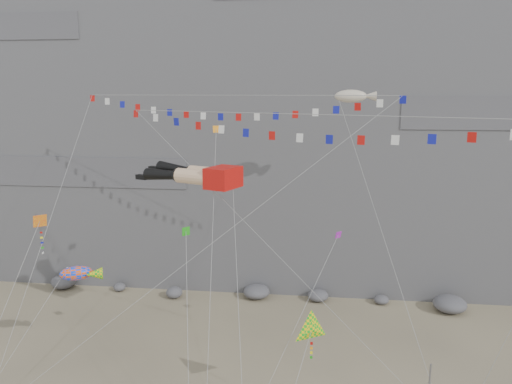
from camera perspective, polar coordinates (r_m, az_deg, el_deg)
cliff at (r=61.12m, az=1.81°, el=16.18°), size 80.00×28.00×50.00m
talus_boulders at (r=49.80m, az=0.05°, el=-11.35°), size 60.00×3.00×1.20m
legs_kite at (r=35.25m, az=-6.78°, el=1.94°), size 10.23×15.48×18.65m
flag_banner_upper at (r=39.38m, az=-3.11°, el=10.94°), size 25.81×17.20×27.31m
flag_banner_lower at (r=30.92m, az=6.75°, el=8.76°), size 27.29×12.55×21.07m
harlequin_kite at (r=37.14m, az=-23.49°, el=-3.11°), size 3.32×8.09×13.36m
fish_windsock at (r=37.00m, az=-19.87°, el=-8.74°), size 6.49×6.57×10.26m
delta_kite at (r=30.40m, az=6.39°, el=-15.39°), size 3.58×8.02×9.69m
blimp_windsock at (r=40.59m, az=10.79°, el=10.63°), size 7.39×14.53×24.50m
small_kite_a at (r=35.79m, az=-4.59°, el=6.50°), size 2.21×13.11×21.27m
small_kite_b at (r=35.51m, az=9.23°, el=-5.21°), size 6.46×11.59×15.85m
small_kite_c at (r=32.67m, az=-8.01°, el=-4.75°), size 3.06×9.95×14.46m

